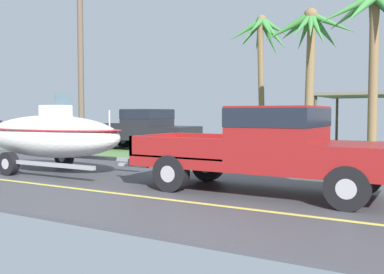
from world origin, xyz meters
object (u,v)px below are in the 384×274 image
palm_tree_near_right (261,41)px  boat_on_trailer (50,136)px  palm_tree_mid (310,41)px  palm_tree_near_left (373,26)px  parked_pickup_background (147,128)px  pickup_truck_towing (277,145)px  utility_pole (81,47)px

palm_tree_near_right → boat_on_trailer: bearing=-95.4°
palm_tree_mid → palm_tree_near_left: bearing=-53.4°
palm_tree_near_right → parked_pickup_background: bearing=-113.3°
boat_on_trailer → parked_pickup_background: size_ratio=1.14×
palm_tree_near_left → palm_tree_near_right: 9.98m
palm_tree_near_right → pickup_truck_towing: bearing=-67.6°
palm_tree_near_left → palm_tree_near_right: size_ratio=0.81×
palm_tree_mid → pickup_truck_towing: bearing=-78.5°
palm_tree_near_left → parked_pickup_background: bearing=174.4°
palm_tree_near_right → palm_tree_mid: 4.83m
boat_on_trailer → palm_tree_mid: bearing=64.9°
palm_tree_near_left → utility_pole: size_ratio=0.66×
palm_tree_near_left → palm_tree_mid: palm_tree_mid is taller
palm_tree_mid → boat_on_trailer: bearing=-115.1°
parked_pickup_background → palm_tree_mid: bearing=27.3°
palm_tree_near_left → utility_pole: bearing=-173.1°
palm_tree_near_right → utility_pole: size_ratio=0.81×
boat_on_trailer → palm_tree_mid: 11.80m
pickup_truck_towing → boat_on_trailer: size_ratio=0.94×
palm_tree_near_left → palm_tree_near_right: bearing=131.4°
boat_on_trailer → palm_tree_mid: palm_tree_mid is taller
pickup_truck_towing → palm_tree_near_right: (-5.54, 13.42, 4.48)m
parked_pickup_background → palm_tree_mid: size_ratio=0.88×
palm_tree_near_right → palm_tree_near_left: bearing=-48.6°
pickup_truck_towing → palm_tree_mid: 11.01m
palm_tree_near_right → utility_pole: utility_pole is taller
palm_tree_mid → palm_tree_near_right: bearing=136.7°
boat_on_trailer → pickup_truck_towing: bearing=0.0°
palm_tree_near_left → pickup_truck_towing: bearing=-99.7°
palm_tree_near_left → utility_pole: utility_pole is taller
boat_on_trailer → parked_pickup_background: bearing=102.6°
pickup_truck_towing → parked_pickup_background: bearing=140.4°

